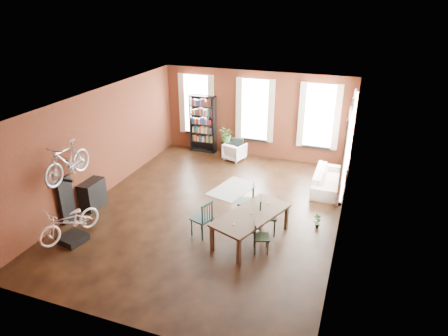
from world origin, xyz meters
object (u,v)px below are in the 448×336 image
at_px(dining_chair_d, 268,216).
at_px(dining_chair_c, 261,237).
at_px(dining_chair_a, 202,218).
at_px(cream_sofa, 328,177).
at_px(bike_trainer, 73,238).
at_px(dining_chair_b, 246,201).
at_px(bookshelf, 203,124).
at_px(plant_stand, 227,150).
at_px(bicycle_floor, 67,208).
at_px(white_armchair, 235,151).
at_px(console_table, 93,194).
at_px(dining_table, 251,227).

bearing_deg(dining_chair_d, dining_chair_c, 171.46).
bearing_deg(dining_chair_a, cream_sofa, 163.97).
bearing_deg(bike_trainer, dining_chair_b, 35.07).
xyz_separation_m(bookshelf, bike_trainer, (-0.67, -6.87, -1.02)).
distance_m(dining_chair_c, plant_stand, 6.03).
relative_size(dining_chair_a, cream_sofa, 0.47).
bearing_deg(dining_chair_a, bicycle_floor, -44.71).
bearing_deg(white_armchair, dining_chair_d, 135.53).
relative_size(dining_chair_c, console_table, 1.01).
bearing_deg(dining_table, white_armchair, 133.88).
bearing_deg(dining_chair_b, bicycle_floor, -66.69).
distance_m(dining_chair_d, console_table, 5.08).
xyz_separation_m(dining_chair_b, white_armchair, (-1.61, 3.85, -0.14)).
bearing_deg(plant_stand, white_armchair, -16.33).
xyz_separation_m(dining_table, white_armchair, (-2.05, 4.84, -0.01)).
bearing_deg(dining_table, dining_chair_c, -27.04).
bearing_deg(dining_chair_b, dining_chair_a, -44.98).
height_order(dining_table, dining_chair_b, dining_chair_b).
distance_m(bike_trainer, plant_stand, 6.79).
bearing_deg(plant_stand, cream_sofa, -19.62).
height_order(dining_chair_a, dining_chair_d, dining_chair_d).
distance_m(cream_sofa, bike_trainer, 7.65).
bearing_deg(dining_table, console_table, -159.81).
bearing_deg(console_table, dining_chair_c, -5.31).
bearing_deg(plant_stand, bicycle_floor, -104.67).
bearing_deg(bicycle_floor, bookshelf, 102.42).
distance_m(bookshelf, white_armchair, 1.67).
xyz_separation_m(dining_chair_a, bookshelf, (-2.25, 5.50, 0.61)).
relative_size(dining_chair_d, bookshelf, 0.45).
bearing_deg(plant_stand, dining_chair_b, -63.65).
distance_m(dining_chair_b, bookshelf, 5.28).
bearing_deg(dining_chair_c, console_table, 65.14).
distance_m(dining_table, white_armchair, 5.26).
height_order(bookshelf, white_armchair, bookshelf).
xyz_separation_m(dining_chair_a, dining_chair_b, (0.79, 1.23, 0.00)).
bearing_deg(bicycle_floor, white_armchair, 90.03).
xyz_separation_m(cream_sofa, bicycle_floor, (-5.59, -5.20, 0.58)).
xyz_separation_m(white_armchair, plant_stand, (-0.35, 0.10, -0.04)).
bearing_deg(bicycle_floor, dining_chair_d, 43.01).
height_order(plant_stand, bicycle_floor, bicycle_floor).
bearing_deg(dining_chair_b, white_armchair, -169.58).
xyz_separation_m(white_armchair, cream_sofa, (3.52, -1.28, 0.06)).
height_order(bike_trainer, console_table, console_table).
xyz_separation_m(dining_chair_d, plant_stand, (-2.71, 4.49, -0.18)).
bearing_deg(bike_trainer, dining_chair_c, 14.84).
distance_m(dining_chair_a, plant_stand, 5.31).
xyz_separation_m(dining_chair_b, cream_sofa, (1.91, 2.57, -0.09)).
distance_m(dining_chair_b, bike_trainer, 4.55).
distance_m(dining_chair_a, bike_trainer, 3.25).
height_order(dining_chair_d, white_armchair, dining_chair_d).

